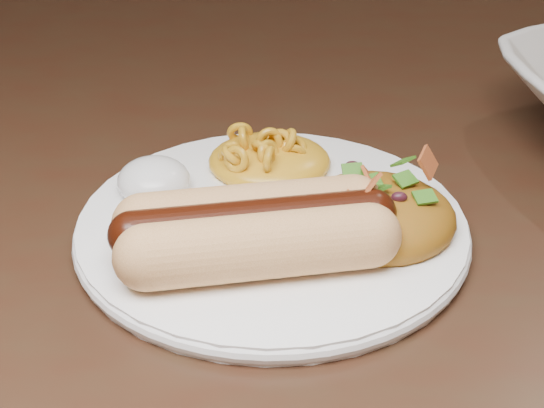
{
  "coord_description": "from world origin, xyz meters",
  "views": [
    {
      "loc": [
        0.1,
        -0.46,
        1.02
      ],
      "look_at": [
        0.09,
        -0.05,
        0.77
      ],
      "focal_mm": 55.0,
      "sensor_mm": 36.0,
      "label": 1
    }
  ],
  "objects": [
    {
      "name": "table",
      "position": [
        0.0,
        0.0,
        0.66
      ],
      "size": [
        1.6,
        0.9,
        0.75
      ],
      "color": "black",
      "rests_on": "floor"
    },
    {
      "name": "plate",
      "position": [
        0.09,
        -0.05,
        0.76
      ],
      "size": [
        0.28,
        0.28,
        0.01
      ],
      "primitive_type": "cylinder",
      "rotation": [
        0.0,
        0.0,
        -0.33
      ],
      "color": "white",
      "rests_on": "table"
    },
    {
      "name": "hotdog",
      "position": [
        0.08,
        -0.09,
        0.78
      ],
      "size": [
        0.13,
        0.09,
        0.03
      ],
      "rotation": [
        0.0,
        0.0,
        0.2
      ],
      "color": "#FAC07D",
      "rests_on": "plate"
    },
    {
      "name": "mac_and_cheese",
      "position": [
        0.09,
        0.01,
        0.78
      ],
      "size": [
        0.1,
        0.1,
        0.03
      ],
      "primitive_type": "ellipsoid",
      "rotation": [
        0.0,
        0.0,
        -0.41
      ],
      "color": "gold",
      "rests_on": "plate"
    },
    {
      "name": "sour_cream",
      "position": [
        0.02,
        -0.03,
        0.77
      ],
      "size": [
        0.05,
        0.05,
        0.03
      ],
      "primitive_type": "ellipsoid",
      "rotation": [
        0.0,
        0.0,
        -0.27
      ],
      "color": "white",
      "rests_on": "plate"
    },
    {
      "name": "taco_salad",
      "position": [
        0.15,
        -0.06,
        0.78
      ],
      "size": [
        0.09,
        0.09,
        0.04
      ],
      "rotation": [
        0.0,
        0.0,
        -0.15
      ],
      "color": "#C04007",
      "rests_on": "plate"
    }
  ]
}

